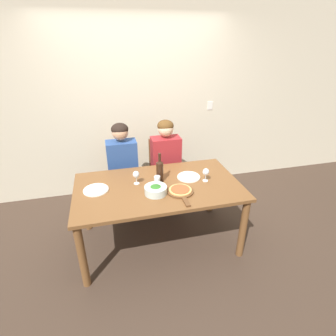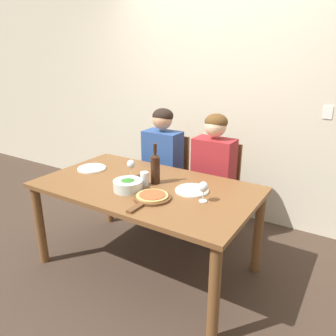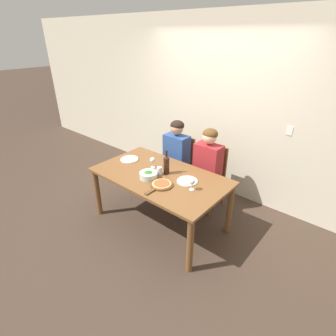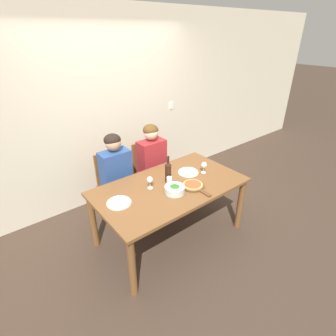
% 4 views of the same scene
% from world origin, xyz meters
% --- Properties ---
extents(ground_plane, '(40.00, 40.00, 0.00)m').
position_xyz_m(ground_plane, '(0.00, 0.00, 0.00)').
color(ground_plane, '#3D2D23').
extents(back_wall, '(10.00, 0.06, 2.70)m').
position_xyz_m(back_wall, '(0.00, 1.36, 1.35)').
color(back_wall, beige).
rests_on(back_wall, ground).
extents(dining_table, '(1.76, 1.00, 0.76)m').
position_xyz_m(dining_table, '(0.00, 0.00, 0.66)').
color(dining_table, brown).
rests_on(dining_table, ground).
extents(chair_left, '(0.42, 0.42, 0.94)m').
position_xyz_m(chair_left, '(-0.31, 0.83, 0.51)').
color(chair_left, brown).
rests_on(chair_left, ground).
extents(chair_right, '(0.42, 0.42, 0.94)m').
position_xyz_m(chair_right, '(0.26, 0.83, 0.51)').
color(chair_right, brown).
rests_on(chair_right, ground).
extents(person_woman, '(0.47, 0.51, 1.25)m').
position_xyz_m(person_woman, '(-0.31, 0.72, 0.76)').
color(person_woman, '#28282D').
rests_on(person_woman, ground).
extents(person_man, '(0.47, 0.51, 1.25)m').
position_xyz_m(person_man, '(0.26, 0.72, 0.76)').
color(person_man, '#28282D').
rests_on(person_man, ground).
extents(wine_bottle, '(0.08, 0.08, 0.33)m').
position_xyz_m(wine_bottle, '(0.04, 0.08, 0.89)').
color(wine_bottle, black).
rests_on(wine_bottle, dining_table).
extents(broccoli_bowl, '(0.23, 0.23, 0.09)m').
position_xyz_m(broccoli_bowl, '(-0.06, -0.15, 0.80)').
color(broccoli_bowl, silver).
rests_on(broccoli_bowl, dining_table).
extents(dinner_plate_left, '(0.26, 0.26, 0.02)m').
position_xyz_m(dinner_plate_left, '(-0.64, 0.05, 0.77)').
color(dinner_plate_left, silver).
rests_on(dinner_plate_left, dining_table).
extents(dinner_plate_right, '(0.26, 0.26, 0.02)m').
position_xyz_m(dinner_plate_right, '(0.37, 0.09, 0.77)').
color(dinner_plate_right, silver).
rests_on(dinner_plate_right, dining_table).
extents(pizza_on_board, '(0.27, 0.41, 0.04)m').
position_xyz_m(pizza_on_board, '(0.19, -0.19, 0.77)').
color(pizza_on_board, brown).
rests_on(pizza_on_board, dining_table).
extents(wine_glass_left, '(0.07, 0.07, 0.15)m').
position_xyz_m(wine_glass_left, '(-0.22, 0.09, 0.86)').
color(wine_glass_left, silver).
rests_on(wine_glass_left, dining_table).
extents(wine_glass_right, '(0.07, 0.07, 0.15)m').
position_xyz_m(wine_glass_right, '(0.52, -0.03, 0.86)').
color(wine_glass_right, silver).
rests_on(wine_glass_right, dining_table).
extents(water_tumbler, '(0.07, 0.07, 0.11)m').
position_xyz_m(water_tumbler, '(-0.01, -0.00, 0.81)').
color(water_tumbler, silver).
rests_on(water_tumbler, dining_table).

